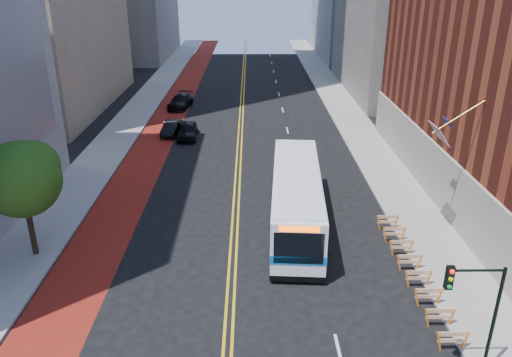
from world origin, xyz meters
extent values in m
plane|color=black|center=(0.00, 0.00, 0.00)|extent=(160.00, 160.00, 0.00)
cube|color=gray|center=(-12.00, 30.00, 0.07)|extent=(4.00, 140.00, 0.15)
cube|color=gray|center=(12.00, 30.00, 0.07)|extent=(4.00, 140.00, 0.15)
cube|color=maroon|center=(-8.10, 30.00, 0.00)|extent=(3.60, 140.00, 0.01)
cube|color=gold|center=(-0.18, 30.00, 0.00)|extent=(0.14, 140.00, 0.01)
cube|color=gold|center=(0.18, 30.00, 0.00)|extent=(0.14, 140.00, 0.01)
cube|color=silver|center=(4.80, -2.00, 0.01)|extent=(0.14, 2.20, 0.01)
cube|color=silver|center=(4.80, 6.00, 0.01)|extent=(0.14, 2.20, 0.01)
cube|color=silver|center=(4.80, 14.00, 0.01)|extent=(0.14, 2.20, 0.01)
cube|color=silver|center=(4.80, 22.00, 0.01)|extent=(0.14, 2.20, 0.01)
cube|color=silver|center=(4.80, 30.00, 0.01)|extent=(0.14, 2.20, 0.01)
cube|color=silver|center=(4.80, 38.00, 0.01)|extent=(0.14, 2.20, 0.01)
cube|color=silver|center=(4.80, 46.00, 0.01)|extent=(0.14, 2.20, 0.01)
cube|color=silver|center=(4.80, 54.00, 0.01)|extent=(0.14, 2.20, 0.01)
cube|color=silver|center=(4.80, 62.00, 0.01)|extent=(0.14, 2.20, 0.01)
cube|color=silver|center=(4.80, 70.00, 0.01)|extent=(0.14, 2.20, 0.01)
cube|color=silver|center=(4.80, 78.00, 0.01)|extent=(0.14, 2.20, 0.01)
cube|color=silver|center=(4.80, 86.00, 0.01)|extent=(0.14, 2.20, 0.01)
cube|color=#9E9384|center=(14.05, 12.00, 2.00)|extent=(0.50, 36.00, 4.00)
cube|color=black|center=(14.15, 6.00, 1.10)|extent=(0.35, 2.80, 2.20)
cube|color=black|center=(14.15, 13.00, 1.10)|extent=(0.35, 2.80, 2.20)
cube|color=black|center=(14.15, 20.00, 1.10)|extent=(0.35, 2.80, 2.20)
cube|color=#A57F33|center=(14.05, 8.00, 8.50)|extent=(0.25, 0.25, 0.25)
cylinder|color=#A57F33|center=(12.70, 8.00, 7.60)|extent=(2.85, 0.12, 2.05)
cube|color=#B21419|center=(11.70, 8.00, 6.60)|extent=(0.75, 1.90, 1.05)
cube|color=navy|center=(12.25, 8.45, 7.15)|extent=(0.39, 0.85, 0.52)
cube|color=orange|center=(9.05, -2.00, 0.50)|extent=(0.32, 0.06, 0.99)
cube|color=orange|center=(10.15, -2.00, 0.50)|extent=(0.32, 0.06, 0.99)
cube|color=orange|center=(9.60, -2.00, 0.90)|extent=(1.25, 0.05, 0.22)
cube|color=orange|center=(9.60, -2.00, 0.55)|extent=(1.25, 0.05, 0.18)
cube|color=orange|center=(9.05, -0.45, 0.50)|extent=(0.32, 0.06, 0.99)
cube|color=orange|center=(10.15, -0.45, 0.50)|extent=(0.32, 0.06, 0.99)
cube|color=orange|center=(9.60, -0.45, 0.90)|extent=(1.25, 0.05, 0.22)
cube|color=orange|center=(9.60, -0.45, 0.55)|extent=(1.25, 0.05, 0.18)
cube|color=orange|center=(9.05, 1.10, 0.50)|extent=(0.32, 0.06, 0.99)
cube|color=orange|center=(10.15, 1.10, 0.50)|extent=(0.32, 0.06, 0.99)
cube|color=orange|center=(9.60, 1.10, 0.90)|extent=(1.25, 0.05, 0.22)
cube|color=orange|center=(9.60, 1.10, 0.55)|extent=(1.25, 0.05, 0.18)
cube|color=orange|center=(9.05, 2.65, 0.50)|extent=(0.32, 0.06, 0.99)
cube|color=orange|center=(10.15, 2.65, 0.50)|extent=(0.32, 0.06, 0.99)
cube|color=orange|center=(9.60, 2.65, 0.90)|extent=(1.25, 0.05, 0.22)
cube|color=orange|center=(9.60, 2.65, 0.55)|extent=(1.25, 0.05, 0.18)
cube|color=orange|center=(9.05, 4.20, 0.50)|extent=(0.32, 0.06, 0.99)
cube|color=orange|center=(10.15, 4.20, 0.50)|extent=(0.32, 0.06, 0.99)
cube|color=orange|center=(9.60, 4.20, 0.90)|extent=(1.25, 0.05, 0.22)
cube|color=orange|center=(9.60, 4.20, 0.55)|extent=(1.25, 0.05, 0.18)
cube|color=orange|center=(9.05, 5.75, 0.50)|extent=(0.32, 0.06, 0.99)
cube|color=orange|center=(10.15, 5.75, 0.50)|extent=(0.32, 0.06, 0.99)
cube|color=orange|center=(9.60, 5.75, 0.90)|extent=(1.25, 0.05, 0.22)
cube|color=orange|center=(9.60, 5.75, 0.55)|extent=(1.25, 0.05, 0.18)
cube|color=orange|center=(9.05, 7.30, 0.50)|extent=(0.32, 0.06, 0.99)
cube|color=orange|center=(10.15, 7.30, 0.50)|extent=(0.32, 0.06, 0.99)
cube|color=orange|center=(9.60, 7.30, 0.90)|extent=(1.25, 0.05, 0.22)
cube|color=orange|center=(9.60, 7.30, 0.55)|extent=(1.25, 0.05, 0.18)
cube|color=orange|center=(9.05, 8.85, 0.50)|extent=(0.32, 0.06, 0.99)
cube|color=orange|center=(10.15, 8.85, 0.50)|extent=(0.32, 0.06, 0.99)
cube|color=orange|center=(9.60, 8.85, 0.90)|extent=(1.25, 0.05, 0.22)
cube|color=orange|center=(9.60, 8.85, 0.55)|extent=(1.25, 0.05, 0.18)
cylinder|color=black|center=(-11.30, 6.00, 1.75)|extent=(0.32, 0.32, 3.20)
sphere|color=#1D450E|center=(-11.30, 6.00, 4.75)|extent=(4.20, 4.20, 4.20)
sphere|color=#1D450E|center=(-10.70, 6.40, 5.35)|extent=(2.80, 2.80, 2.80)
sphere|color=#1D450E|center=(-11.80, 5.70, 5.15)|extent=(2.40, 2.40, 2.40)
cylinder|color=black|center=(10.30, -3.50, 2.65)|extent=(0.14, 0.14, 5.00)
cylinder|color=black|center=(9.30, -3.50, 5.05)|extent=(2.00, 0.10, 0.10)
cube|color=black|center=(8.30, -3.50, 4.75)|extent=(0.28, 0.22, 0.95)
sphere|color=red|center=(8.30, -3.64, 5.10)|extent=(0.18, 0.18, 0.18)
sphere|color=yellow|center=(8.30, -3.64, 4.77)|extent=(0.18, 0.18, 0.18)
sphere|color=#0CA526|center=(8.30, -3.64, 4.44)|extent=(0.18, 0.18, 0.18)
cube|color=white|center=(3.89, 9.51, 1.97)|extent=(3.78, 13.47, 3.16)
cube|color=#145FA3|center=(3.89, 9.51, 1.50)|extent=(3.83, 13.52, 0.50)
cube|color=black|center=(3.95, 10.39, 2.49)|extent=(3.56, 9.49, 1.05)
cube|color=black|center=(3.44, 2.90, 2.22)|extent=(2.54, 0.28, 1.77)
cube|color=black|center=(4.34, 16.11, 2.44)|extent=(2.31, 0.27, 1.11)
cube|color=#FF5905|center=(3.44, 2.89, 3.33)|extent=(2.02, 0.23, 0.33)
cube|color=white|center=(3.89, 9.51, 3.60)|extent=(3.59, 12.80, 0.13)
cube|color=black|center=(3.89, 9.51, 0.39)|extent=(3.81, 13.50, 0.33)
cylinder|color=black|center=(2.29, 5.35, 0.55)|extent=(0.41, 1.13, 1.11)
cylinder|color=black|center=(4.90, 5.17, 0.55)|extent=(0.41, 1.13, 1.11)
cylinder|color=black|center=(2.84, 13.31, 0.55)|extent=(0.41, 1.13, 1.11)
cylinder|color=black|center=(5.45, 13.13, 0.55)|extent=(0.41, 1.13, 1.11)
cylinder|color=black|center=(2.94, 14.90, 0.55)|extent=(0.41, 1.13, 1.11)
cylinder|color=black|center=(5.55, 14.73, 0.55)|extent=(0.41, 1.13, 1.11)
imported|color=black|center=(-5.11, 27.60, 0.77)|extent=(1.95, 4.59, 1.55)
imported|color=black|center=(-6.79, 28.78, 0.67)|extent=(1.82, 4.20, 1.35)
imported|color=black|center=(-7.24, 39.16, 0.76)|extent=(2.90, 5.50, 1.52)
camera|label=1|loc=(1.04, -18.83, 15.16)|focal=35.00mm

